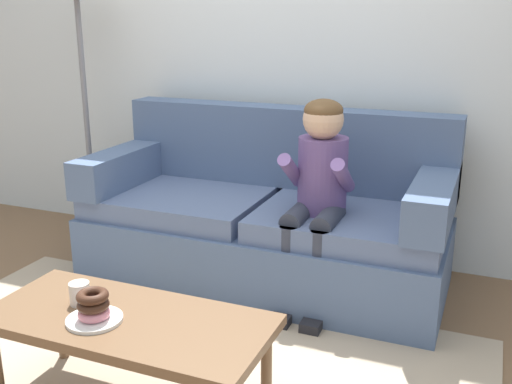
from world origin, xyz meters
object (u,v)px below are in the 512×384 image
(person_child, at_px, (318,184))
(floor_lamp, at_px, (77,0))
(donut, at_px, (94,313))
(couch, at_px, (268,221))
(mug, at_px, (80,293))
(coffee_table, at_px, (128,327))
(toy_controller, at_px, (131,326))

(person_child, relative_size, floor_lamp, 0.58)
(donut, bearing_deg, couch, 84.73)
(mug, bearing_deg, coffee_table, -5.07)
(couch, relative_size, mug, 22.76)
(coffee_table, height_order, person_child, person_child)
(couch, bearing_deg, donut, -95.27)
(mug, xyz_separation_m, toy_controller, (-0.12, 0.49, -0.43))
(couch, relative_size, person_child, 1.86)
(donut, bearing_deg, mug, 145.60)
(person_child, distance_m, donut, 1.35)
(person_child, height_order, mug, person_child)
(coffee_table, xyz_separation_m, donut, (-0.09, -0.07, 0.08))
(mug, xyz_separation_m, floor_lamp, (-1.08, 1.49, 1.14))
(mug, relative_size, toy_controller, 0.40)
(couch, xyz_separation_m, person_child, (0.36, -0.21, 0.32))
(donut, relative_size, floor_lamp, 0.06)
(couch, xyz_separation_m, mug, (-0.27, -1.35, 0.10))
(coffee_table, bearing_deg, donut, -141.52)
(coffee_table, bearing_deg, floor_lamp, 130.87)
(couch, bearing_deg, floor_lamp, 174.16)
(coffee_table, distance_m, person_child, 1.27)
(coffee_table, bearing_deg, mug, 174.93)
(person_child, bearing_deg, mug, -118.89)
(coffee_table, relative_size, mug, 12.31)
(couch, bearing_deg, person_child, -30.49)
(mug, bearing_deg, donut, -34.40)
(donut, height_order, mug, mug)
(donut, distance_m, toy_controller, 0.77)
(coffee_table, relative_size, donut, 9.23)
(person_child, relative_size, toy_controller, 4.87)
(coffee_table, bearing_deg, person_child, 71.06)
(donut, bearing_deg, toy_controller, 113.77)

